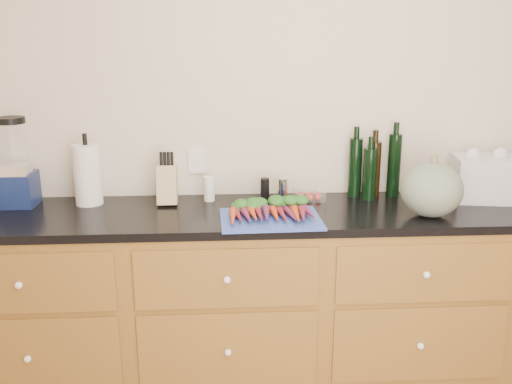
{
  "coord_description": "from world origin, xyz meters",
  "views": [
    {
      "loc": [
        -0.46,
        -1.34,
        1.76
      ],
      "look_at": [
        -0.31,
        1.2,
        1.06
      ],
      "focal_mm": 40.0,
      "sensor_mm": 36.0,
      "label": 1
    }
  ],
  "objects": [
    {
      "name": "blender_appliance",
      "position": [
        -1.48,
        1.46,
        1.13
      ],
      "size": [
        0.17,
        0.17,
        0.44
      ],
      "color": "#101E4D",
      "rests_on": "countertop"
    },
    {
      "name": "squash",
      "position": [
        0.51,
        1.16,
        1.07
      ],
      "size": [
        0.29,
        0.29,
        0.26
      ],
      "primitive_type": "ellipsoid",
      "color": "#546151",
      "rests_on": "countertop"
    },
    {
      "name": "cabinets",
      "position": [
        0.0,
        1.3,
        0.45
      ],
      "size": [
        3.6,
        0.64,
        0.9
      ],
      "color": "brown",
      "rests_on": "ground"
    },
    {
      "name": "grocery_bag",
      "position": [
        0.88,
        1.42,
        1.05
      ],
      "size": [
        0.34,
        0.29,
        0.22
      ],
      "primitive_type": null,
      "rotation": [
        0.0,
        0.0,
        -0.17
      ],
      "color": "white",
      "rests_on": "countertop"
    },
    {
      "name": "countertop",
      "position": [
        0.0,
        1.3,
        0.92
      ],
      "size": [
        3.64,
        0.62,
        0.04
      ],
      "primitive_type": "cube",
      "color": "black",
      "rests_on": "cabinets"
    },
    {
      "name": "paper_towel",
      "position": [
        -1.13,
        1.46,
        1.09
      ],
      "size": [
        0.13,
        0.13,
        0.3
      ],
      "primitive_type": "cylinder",
      "color": "white",
      "rests_on": "countertop"
    },
    {
      "name": "canister_chrome",
      "position": [
        -0.15,
        1.48,
        1.0
      ],
      "size": [
        0.05,
        0.05,
        0.11
      ],
      "primitive_type": "cylinder",
      "color": "white",
      "rests_on": "countertop"
    },
    {
      "name": "bottles",
      "position": [
        0.33,
        1.51,
        1.09
      ],
      "size": [
        0.27,
        0.14,
        0.33
      ],
      "color": "black",
      "rests_on": "countertop"
    },
    {
      "name": "grinder_salt",
      "position": [
        -0.53,
        1.48,
        1.0
      ],
      "size": [
        0.06,
        0.06,
        0.13
      ],
      "primitive_type": "cylinder",
      "color": "silver",
      "rests_on": "countertop"
    },
    {
      "name": "cutting_board",
      "position": [
        -0.25,
        1.14,
        0.95
      ],
      "size": [
        0.47,
        0.36,
        0.01
      ],
      "primitive_type": "cube",
      "rotation": [
        0.0,
        0.0,
        0.03
      ],
      "color": "#2C48A4",
      "rests_on": "countertop"
    },
    {
      "name": "wall_back",
      "position": [
        0.0,
        1.62,
        1.3
      ],
      "size": [
        4.1,
        0.05,
        2.6
      ],
      "primitive_type": "cube",
      "color": "beige",
      "rests_on": "ground"
    },
    {
      "name": "tomato_box",
      "position": [
        -0.02,
        1.47,
        0.98
      ],
      "size": [
        0.15,
        0.12,
        0.07
      ],
      "primitive_type": "cube",
      "color": "white",
      "rests_on": "countertop"
    },
    {
      "name": "carrots",
      "position": [
        -0.25,
        1.18,
        0.97
      ],
      "size": [
        0.38,
        0.28,
        0.05
      ],
      "color": "#C93F17",
      "rests_on": "cutting_board"
    },
    {
      "name": "knife_block",
      "position": [
        -0.74,
        1.44,
        1.04
      ],
      "size": [
        0.1,
        0.1,
        0.2
      ],
      "primitive_type": "cube",
      "color": "tan",
      "rests_on": "countertop"
    },
    {
      "name": "grinder_pepper",
      "position": [
        -0.25,
        1.48,
        1.0
      ],
      "size": [
        0.05,
        0.05,
        0.11
      ],
      "primitive_type": "cylinder",
      "color": "black",
      "rests_on": "countertop"
    }
  ]
}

